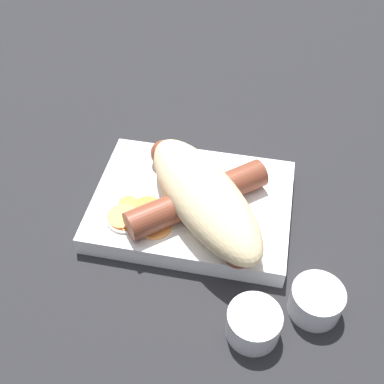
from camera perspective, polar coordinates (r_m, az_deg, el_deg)
name	(u,v)px	position (r m, az deg, el deg)	size (l,w,h in m)	color
ground_plane	(192,212)	(0.52, 0.00, -2.39)	(3.00, 3.00, 0.00)	#232326
food_tray	(192,205)	(0.52, 0.00, -1.59)	(0.21, 0.15, 0.02)	white
bread_roll	(204,197)	(0.47, 1.46, -0.60)	(0.17, 0.18, 0.05)	beige
sausage	(198,198)	(0.49, 0.69, -0.76)	(0.14, 0.15, 0.03)	brown
pickled_veggies	(136,217)	(0.49, -6.70, -2.96)	(0.07, 0.06, 0.00)	orange
condiment_cup_near	(253,325)	(0.44, 7.29, -15.33)	(0.05, 0.05, 0.03)	white
condiment_cup_far	(316,302)	(0.46, 14.46, -12.49)	(0.05, 0.05, 0.03)	white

